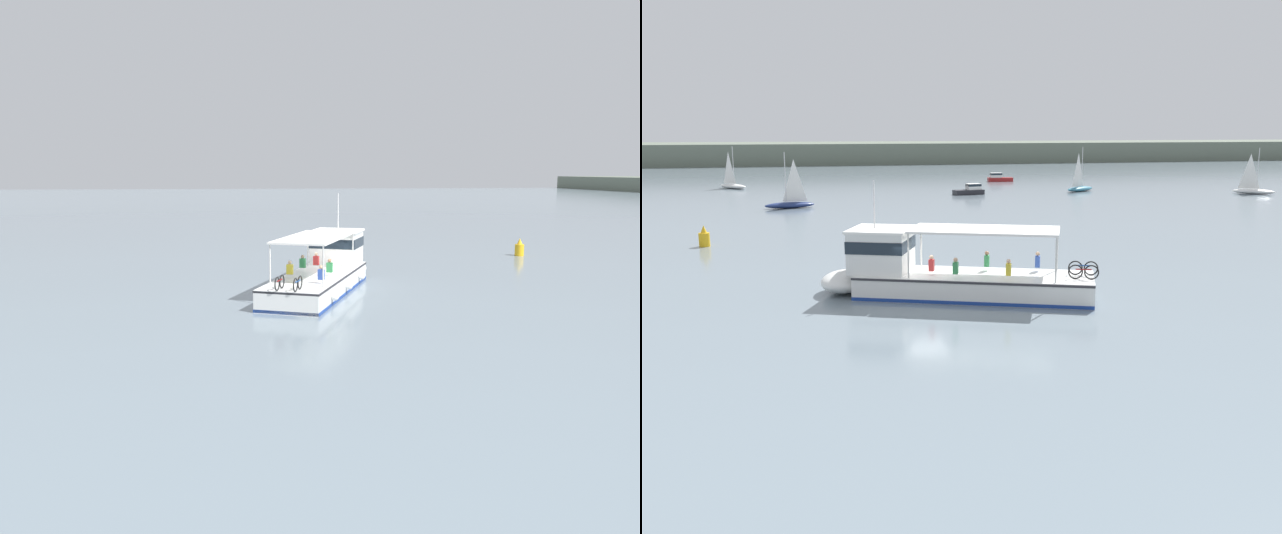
% 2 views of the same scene
% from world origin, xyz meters
% --- Properties ---
extents(ground_plane, '(400.00, 400.00, 0.00)m').
position_xyz_m(ground_plane, '(0.00, 0.00, 0.00)').
color(ground_plane, slate).
extents(ferry_main, '(12.93, 7.67, 5.32)m').
position_xyz_m(ferry_main, '(1.00, -0.16, 1.02)').
color(ferry_main, white).
rests_on(ferry_main, ground).
extents(channel_buoy, '(0.70, 0.70, 1.40)m').
position_xyz_m(channel_buoy, '(-11.36, 16.87, 0.57)').
color(channel_buoy, gold).
rests_on(channel_buoy, ground).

